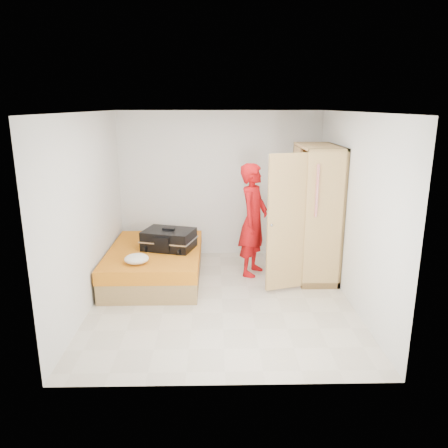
{
  "coord_description": "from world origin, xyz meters",
  "views": [
    {
      "loc": [
        -0.09,
        -5.76,
        2.69
      ],
      "look_at": [
        0.04,
        0.42,
        1.0
      ],
      "focal_mm": 35.0,
      "sensor_mm": 36.0,
      "label": 1
    }
  ],
  "objects_px": {
    "bed": "(155,263)",
    "suitcase": "(169,239)",
    "person": "(253,220)",
    "round_cushion": "(137,259)",
    "wardrobe": "(313,216)"
  },
  "relations": [
    {
      "from": "person",
      "to": "suitcase",
      "type": "distance_m",
      "value": 1.38
    },
    {
      "from": "suitcase",
      "to": "round_cushion",
      "type": "height_order",
      "value": "suitcase"
    },
    {
      "from": "person",
      "to": "suitcase",
      "type": "xyz_separation_m",
      "value": [
        -1.34,
        -0.19,
        -0.26
      ]
    },
    {
      "from": "bed",
      "to": "round_cushion",
      "type": "height_order",
      "value": "round_cushion"
    },
    {
      "from": "suitcase",
      "to": "round_cushion",
      "type": "distance_m",
      "value": 0.77
    },
    {
      "from": "wardrobe",
      "to": "person",
      "type": "xyz_separation_m",
      "value": [
        -0.93,
        0.14,
        -0.09
      ]
    },
    {
      "from": "bed",
      "to": "round_cushion",
      "type": "xyz_separation_m",
      "value": [
        -0.17,
        -0.65,
        0.31
      ]
    },
    {
      "from": "bed",
      "to": "suitcase",
      "type": "distance_m",
      "value": 0.46
    },
    {
      "from": "person",
      "to": "round_cushion",
      "type": "height_order",
      "value": "person"
    },
    {
      "from": "wardrobe",
      "to": "person",
      "type": "height_order",
      "value": "wardrobe"
    },
    {
      "from": "bed",
      "to": "wardrobe",
      "type": "xyz_separation_m",
      "value": [
        2.5,
        0.05,
        0.75
      ]
    },
    {
      "from": "suitcase",
      "to": "person",
      "type": "bearing_deg",
      "value": 24.63
    },
    {
      "from": "wardrobe",
      "to": "round_cushion",
      "type": "xyz_separation_m",
      "value": [
        -2.67,
        -0.71,
        -0.43
      ]
    },
    {
      "from": "bed",
      "to": "suitcase",
      "type": "bearing_deg",
      "value": 0.81
    },
    {
      "from": "person",
      "to": "round_cushion",
      "type": "bearing_deg",
      "value": 140.06
    }
  ]
}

